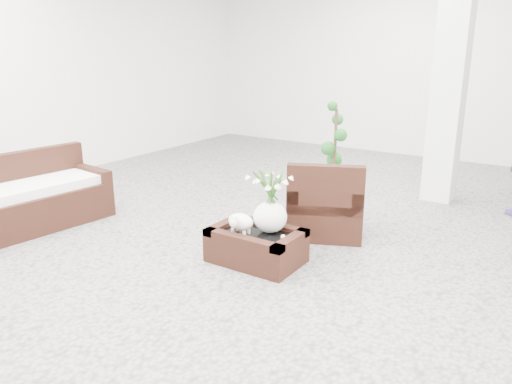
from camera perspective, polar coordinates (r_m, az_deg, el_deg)
The scene contains 9 objects.
ground at distance 5.59m, azimuth 0.57°, elevation -5.86°, with size 11.00×11.00×0.00m, color gray.
column at distance 7.33m, azimuth 21.28°, elevation 12.47°, with size 0.40×0.40×3.50m, color white.
coffee_table at distance 5.09m, azimuth 0.03°, elevation -6.29°, with size 0.90×0.60×0.31m, color #35180F.
sheep_figurine at distance 4.98m, azimuth -1.76°, elevation -3.59°, with size 0.28×0.23×0.21m, color white.
planter_narcissus at distance 4.93m, azimuth 1.64°, elevation -0.19°, with size 0.44×0.44×0.80m, color white, non-canonical shape.
tealight at distance 4.89m, azimuth 3.11°, elevation -5.10°, with size 0.04×0.04×0.03m, color white.
armchair at distance 5.82m, azimuth 7.96°, elevation -0.46°, with size 0.83×0.80×0.89m, color #35180F.
loveseat at distance 6.56m, azimuth -23.76°, elevation 0.12°, with size 1.64×0.78×0.87m, color #35180F.
topiary at distance 7.43m, azimuth 8.97°, elevation 4.92°, with size 0.35×0.35×1.32m, color #184C19, non-canonical shape.
Camera 1 is at (2.80, -4.35, 2.13)m, focal length 35.14 mm.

